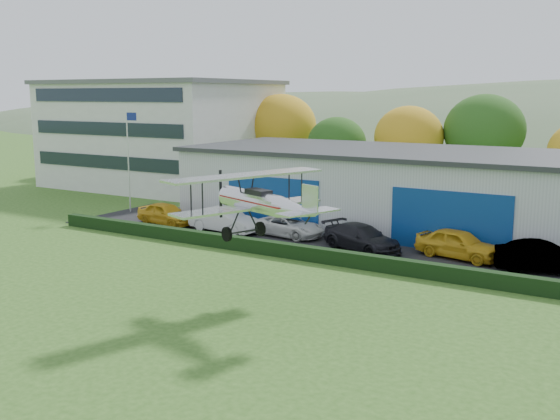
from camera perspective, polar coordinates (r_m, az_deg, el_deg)
The scene contains 15 objects.
ground at distance 22.29m, azimuth -15.47°, elevation -13.98°, with size 300.00×300.00×0.00m, color #30581B.
apron at distance 37.91m, azimuth 11.54°, elevation -3.64°, with size 48.00×9.00×0.05m, color black.
hedge at distance 33.46m, azimuth 8.81°, elevation -4.76°, with size 46.00×0.60×0.80m, color black.
hangar at distance 43.45m, azimuth 17.23°, elevation 1.41°, with size 40.60×12.60×5.30m.
office_block at distance 65.16m, azimuth -10.58°, elevation 6.78°, with size 20.60×15.60×10.40m.
flagpole at distance 50.17m, azimuth -13.39°, elevation 5.18°, with size 1.05×0.10×8.00m.
tree_belt at distance 56.36m, azimuth 16.37°, elevation 6.42°, with size 75.70×13.22×10.12m.
distant_hills at distance 156.61m, azimuth 23.42°, elevation 1.35°, with size 430.00×196.00×56.00m.
car_0 at distance 45.10m, azimuth -10.17°, elevation -0.33°, with size 1.83×4.56×1.55m, color gold.
car_1 at distance 42.18m, azimuth -5.01°, elevation -0.88°, with size 1.73×4.96×1.64m, color silver.
car_2 at distance 40.79m, azimuth 0.76°, elevation -1.45°, with size 2.21×4.80×1.33m, color silver.
car_3 at distance 37.39m, azimuth 7.34°, elevation -2.48°, with size 2.12×5.22×1.51m, color black.
car_4 at distance 36.69m, azimuth 15.73°, elevation -2.93°, with size 1.93×4.79×1.63m, color gold.
car_5 at distance 35.18m, azimuth 22.58°, elevation -3.95°, with size 1.68×4.82×1.59m, color gray.
biplane at distance 26.48m, azimuth -1.83°, elevation 0.88°, with size 6.68×7.51×2.84m.
Camera 1 is at (14.97, -13.83, 9.03)m, focal length 40.77 mm.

